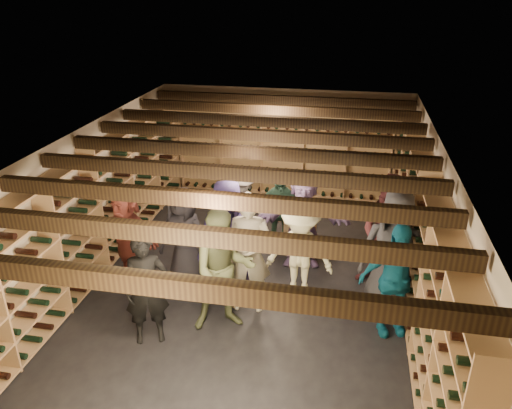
{
  "coord_description": "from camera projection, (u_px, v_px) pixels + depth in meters",
  "views": [
    {
      "loc": [
        1.42,
        -6.74,
        4.54
      ],
      "look_at": [
        0.09,
        0.2,
        1.35
      ],
      "focal_mm": 35.0,
      "sensor_mm": 36.0,
      "label": 1
    }
  ],
  "objects": [
    {
      "name": "crate_loose",
      "position": [
        271.0,
        242.0,
        9.26
      ],
      "size": [
        0.55,
        0.41,
        0.17
      ],
      "primitive_type": "cube",
      "rotation": [
        0.0,
        0.0,
        -0.16
      ],
      "color": "tan",
      "rests_on": "ground"
    },
    {
      "name": "crate_stack_left",
      "position": [
        300.0,
        233.0,
        9.05
      ],
      "size": [
        0.58,
        0.48,
        0.68
      ],
      "rotation": [
        0.0,
        0.0,
        -0.35
      ],
      "color": "tan",
      "rests_on": "ground"
    },
    {
      "name": "person_10",
      "position": [
        279.0,
        211.0,
        8.95
      ],
      "size": [
        0.94,
        0.58,
        1.49
      ],
      "primitive_type": "imported",
      "rotation": [
        0.0,
        0.0,
        0.26
      ],
      "color": "#2C5240",
      "rests_on": "ground"
    },
    {
      "name": "ground",
      "position": [
        248.0,
        284.0,
        8.14
      ],
      "size": [
        8.0,
        8.0,
        0.0
      ],
      "primitive_type": "plane",
      "color": "black",
      "rests_on": "ground"
    },
    {
      "name": "person_4",
      "position": [
        394.0,
        279.0,
        6.74
      ],
      "size": [
        1.06,
        0.68,
        1.68
      ],
      "primitive_type": "imported",
      "rotation": [
        0.0,
        0.0,
        0.29
      ],
      "color": "#115F7D",
      "rests_on": "ground"
    },
    {
      "name": "person_0",
      "position": [
        184.0,
        237.0,
        7.84
      ],
      "size": [
        0.91,
        0.68,
        1.68
      ],
      "primitive_type": "imported",
      "rotation": [
        0.0,
        0.0,
        -0.19
      ],
      "color": "black",
      "rests_on": "ground"
    },
    {
      "name": "wine_rack_right",
      "position": [
        420.0,
        240.0,
        7.26
      ],
      "size": [
        0.32,
        7.5,
        2.15
      ],
      "color": "#AB7953",
      "rests_on": "ground"
    },
    {
      "name": "person_1",
      "position": [
        147.0,
        290.0,
        6.58
      ],
      "size": [
        0.69,
        0.58,
        1.6
      ],
      "primitive_type": "imported",
      "rotation": [
        0.0,
        0.0,
        0.4
      ],
      "color": "black",
      "rests_on": "ground"
    },
    {
      "name": "wine_rack_back",
      "position": [
        283.0,
        150.0,
        11.13
      ],
      "size": [
        4.7,
        0.3,
        2.15
      ],
      "color": "#AB7953",
      "rests_on": "ground"
    },
    {
      "name": "person_9",
      "position": [
        241.0,
        211.0,
        8.82
      ],
      "size": [
        1.15,
        0.82,
        1.62
      ],
      "primitive_type": "imported",
      "rotation": [
        0.0,
        0.0,
        -0.23
      ],
      "color": "#9E9891",
      "rests_on": "ground"
    },
    {
      "name": "walls",
      "position": [
        248.0,
        218.0,
        7.65
      ],
      "size": [
        5.52,
        8.02,
        2.4
      ],
      "color": "#C5B599",
      "rests_on": "ground"
    },
    {
      "name": "person_5",
      "position": [
        128.0,
        235.0,
        7.98
      ],
      "size": [
        1.56,
        0.96,
        1.61
      ],
      "primitive_type": "imported",
      "rotation": [
        0.0,
        0.0,
        -0.35
      ],
      "color": "brown",
      "rests_on": "ground"
    },
    {
      "name": "crate_stack_right",
      "position": [
        291.0,
        209.0,
        10.21
      ],
      "size": [
        0.53,
        0.39,
        0.51
      ],
      "rotation": [
        0.0,
        0.0,
        -0.11
      ],
      "color": "tan",
      "rests_on": "ground"
    },
    {
      "name": "person_12",
      "position": [
        393.0,
        252.0,
        7.19
      ],
      "size": [
        0.99,
        0.71,
        1.91
      ],
      "primitive_type": "imported",
      "rotation": [
        0.0,
        0.0,
        -0.11
      ],
      "color": "#2F2F34",
      "rests_on": "ground"
    },
    {
      "name": "person_7",
      "position": [
        249.0,
        254.0,
        7.2
      ],
      "size": [
        0.71,
        0.51,
        1.84
      ],
      "primitive_type": "imported",
      "rotation": [
        0.0,
        0.0,
        0.1
      ],
      "color": "gray",
      "rests_on": "ground"
    },
    {
      "name": "person_6",
      "position": [
        228.0,
        238.0,
        7.6
      ],
      "size": [
        0.95,
        0.65,
        1.88
      ],
      "primitive_type": "imported",
      "rotation": [
        0.0,
        0.0,
        0.06
      ],
      "color": "#231C44",
      "rests_on": "ground"
    },
    {
      "name": "person_11",
      "position": [
        303.0,
        220.0,
        8.4
      ],
      "size": [
        1.61,
        0.66,
        1.69
      ],
      "primitive_type": "imported",
      "rotation": [
        0.0,
        0.0,
        0.11
      ],
      "color": "slate",
      "rests_on": "ground"
    },
    {
      "name": "ceiling",
      "position": [
        247.0,
        143.0,
        7.16
      ],
      "size": [
        5.5,
        8.0,
        0.01
      ],
      "primitive_type": "cube",
      "color": "beige",
      "rests_on": "walls"
    },
    {
      "name": "wine_rack_left",
      "position": [
        94.0,
        212.0,
        8.14
      ],
      "size": [
        0.32,
        7.5,
        2.15
      ],
      "color": "#AB7953",
      "rests_on": "ground"
    },
    {
      "name": "person_3",
      "position": [
        300.0,
        253.0,
        7.51
      ],
      "size": [
        1.02,
        0.6,
        1.57
      ],
      "primitive_type": "imported",
      "rotation": [
        0.0,
        0.0,
        -0.01
      ],
      "color": "#ECECB5",
      "rests_on": "ground"
    },
    {
      "name": "person_8",
      "position": [
        389.0,
        234.0,
        7.68
      ],
      "size": [
        1.13,
        1.01,
        1.91
      ],
      "primitive_type": "imported",
      "rotation": [
        0.0,
        0.0,
        -0.37
      ],
      "color": "#451C1F",
      "rests_on": "ground"
    },
    {
      "name": "ceiling_joists",
      "position": [
        247.0,
        152.0,
        7.22
      ],
      "size": [
        5.4,
        7.12,
        0.18
      ],
      "color": "black",
      "rests_on": "ground"
    },
    {
      "name": "person_2",
      "position": [
        224.0,
        271.0,
        6.82
      ],
      "size": [
        1.07,
        0.96,
        1.81
      ],
      "primitive_type": "imported",
      "rotation": [
        0.0,
        0.0,
        0.37
      ],
      "color": "#515937",
      "rests_on": "ground"
    }
  ]
}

